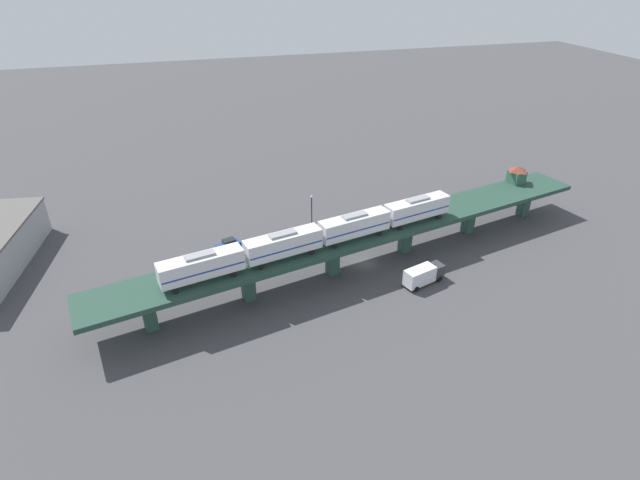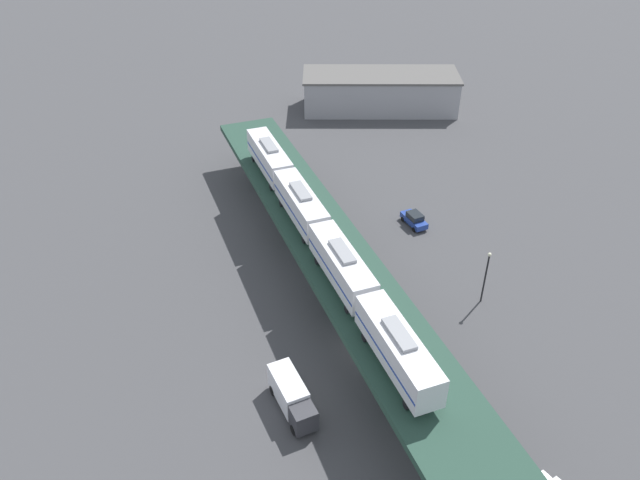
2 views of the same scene
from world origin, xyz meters
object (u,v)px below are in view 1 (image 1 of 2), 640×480
(delivery_truck, at_px, (424,275))
(signal_hut, at_px, (517,174))
(street_car_silver, at_px, (436,214))
(street_lamp, at_px, (312,209))
(street_car_blue, at_px, (229,244))
(subway_train, at_px, (320,234))

(delivery_truck, bearing_deg, signal_hut, -57.23)
(street_car_silver, bearing_deg, street_lamp, 83.22)
(street_car_silver, height_order, street_car_blue, same)
(street_car_silver, distance_m, delivery_truck, 24.22)
(subway_train, distance_m, delivery_truck, 18.34)
(subway_train, relative_size, delivery_truck, 6.53)
(subway_train, bearing_deg, signal_hut, -73.11)
(street_car_silver, distance_m, street_lamp, 25.75)
(street_car_silver, relative_size, street_car_blue, 1.00)
(subway_train, height_order, delivery_truck, subway_train)
(subway_train, relative_size, street_car_silver, 10.37)
(street_car_silver, bearing_deg, subway_train, 117.87)
(street_car_blue, relative_size, delivery_truck, 0.63)
(subway_train, bearing_deg, street_car_blue, 40.97)
(street_car_silver, bearing_deg, delivery_truck, 147.51)
(signal_hut, xyz_separation_m, street_car_blue, (1.21, 58.22, -7.40))
(street_car_silver, xyz_separation_m, delivery_truck, (-20.42, 13.00, 0.82))
(delivery_truck, bearing_deg, street_lamp, 27.83)
(subway_train, xyz_separation_m, signal_hut, (13.74, -45.24, -0.74))
(street_car_blue, bearing_deg, signal_hut, -91.19)
(street_car_silver, bearing_deg, signal_hut, -95.70)
(street_car_blue, bearing_deg, street_lamp, -78.37)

